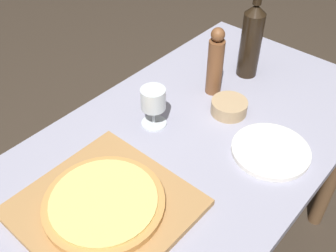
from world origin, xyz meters
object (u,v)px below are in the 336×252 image
(wine_glass, at_px, (153,101))
(small_bowl, at_px, (229,107))
(wine_bottle, at_px, (251,40))
(pepper_mill, at_px, (215,63))
(pizza, at_px, (105,203))

(wine_glass, bearing_deg, small_bowl, 54.27)
(wine_bottle, height_order, wine_glass, wine_bottle)
(wine_glass, height_order, small_bowl, wine_glass)
(pepper_mill, height_order, wine_glass, pepper_mill)
(pepper_mill, bearing_deg, small_bowl, -28.91)
(wine_glass, distance_m, small_bowl, 0.25)
(pepper_mill, height_order, small_bowl, pepper_mill)
(wine_bottle, xyz_separation_m, pepper_mill, (-0.03, -0.16, -0.02))
(pizza, xyz_separation_m, small_bowl, (0.01, 0.51, -0.01))
(pizza, distance_m, wine_bottle, 0.74)
(wine_bottle, bearing_deg, pepper_mill, -99.13)
(pizza, bearing_deg, wine_glass, 112.66)
(wine_bottle, xyz_separation_m, small_bowl, (0.08, -0.22, -0.11))
(pepper_mill, bearing_deg, pizza, -80.55)
(pepper_mill, bearing_deg, wine_glass, -98.30)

